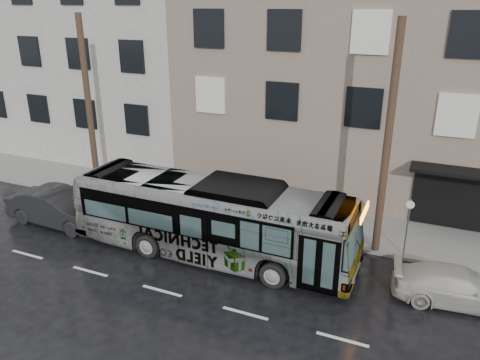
# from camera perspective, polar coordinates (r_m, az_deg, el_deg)

# --- Properties ---
(ground) EXTENTS (120.00, 120.00, 0.00)m
(ground) POSITION_cam_1_polar(r_m,az_deg,el_deg) (19.04, -5.39, -9.43)
(ground) COLOR black
(ground) RESTS_ON ground
(sidewalk) EXTENTS (90.00, 3.60, 0.15)m
(sidewalk) POSITION_cam_1_polar(r_m,az_deg,el_deg) (22.92, 0.48, -3.63)
(sidewalk) COLOR gray
(sidewalk) RESTS_ON ground
(building_taupe) EXTENTS (20.00, 12.00, 11.00)m
(building_taupe) POSITION_cam_1_polar(r_m,az_deg,el_deg) (27.49, 17.03, 11.44)
(building_taupe) COLOR gray
(building_taupe) RESTS_ON ground
(building_grey) EXTENTS (26.00, 15.00, 16.00)m
(building_grey) POSITION_cam_1_polar(r_m,az_deg,el_deg) (38.71, -19.94, 17.36)
(building_grey) COLOR beige
(building_grey) RESTS_ON ground
(utility_pole_front) EXTENTS (0.30, 0.30, 9.00)m
(utility_pole_front) POSITION_cam_1_polar(r_m,az_deg,el_deg) (18.35, 17.53, 4.31)
(utility_pole_front) COLOR #4C3626
(utility_pole_front) RESTS_ON sidewalk
(utility_pole_rear) EXTENTS (0.30, 0.30, 9.00)m
(utility_pole_rear) POSITION_cam_1_polar(r_m,az_deg,el_deg) (24.06, -17.90, 8.04)
(utility_pole_rear) COLOR #4C3626
(utility_pole_rear) RESTS_ON sidewalk
(sign_post) EXTENTS (0.06, 0.06, 2.40)m
(sign_post) POSITION_cam_1_polar(r_m,az_deg,el_deg) (19.44, 19.70, -5.50)
(sign_post) COLOR slate
(sign_post) RESTS_ON sidewalk
(bus) EXTENTS (11.61, 2.76, 3.23)m
(bus) POSITION_cam_1_polar(r_m,az_deg,el_deg) (18.49, -3.55, -4.69)
(bus) COLOR #B2B2B2
(bus) RESTS_ON ground
(white_sedan) EXTENTS (4.47, 2.27, 1.24)m
(white_sedan) POSITION_cam_1_polar(r_m,az_deg,el_deg) (17.73, 25.08, -11.68)
(white_sedan) COLOR #B4B1AB
(white_sedan) RESTS_ON ground
(dark_sedan) EXTENTS (5.05, 1.88, 1.65)m
(dark_sedan) POSITION_cam_1_polar(r_m,az_deg,el_deg) (22.86, -21.21, -3.15)
(dark_sedan) COLOR black
(dark_sedan) RESTS_ON ground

